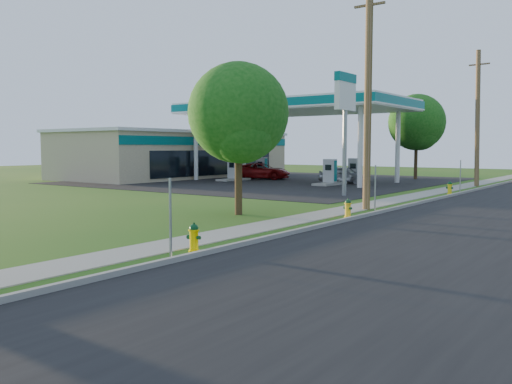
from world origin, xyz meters
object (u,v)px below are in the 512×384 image
(tree_verge, at_px, (239,117))
(hydrant_mid, at_px, (348,208))
(hydrant_far, at_px, (450,188))
(car_silver, at_px, (344,175))
(utility_pole_far, at_px, (478,118))
(utility_pole_mid, at_px, (368,96))
(tree_lot, at_px, (417,124))
(hydrant_near, at_px, (194,238))
(fuel_pump_ne, at_px, (330,175))
(fuel_pump_se, at_px, (354,173))
(price_pylon, at_px, (345,99))
(car_red, at_px, (261,171))
(fuel_pump_nw, at_px, (234,172))
(fuel_pump_sw, at_px, (262,170))
(tree_back, at_px, (211,134))

(tree_verge, distance_m, hydrant_mid, 5.63)
(hydrant_far, height_order, car_silver, car_silver)
(hydrant_far, bearing_deg, utility_pole_far, 94.61)
(utility_pole_mid, xyz_separation_m, tree_lot, (-6.42, 23.93, -0.23))
(tree_verge, xyz_separation_m, hydrant_near, (3.90, -6.89, -3.58))
(car_silver, bearing_deg, fuel_pump_ne, 179.19)
(hydrant_far, xyz_separation_m, car_silver, (-9.74, 5.75, 0.27))
(utility_pole_mid, bearing_deg, hydrant_far, 86.17)
(utility_pole_far, relative_size, fuel_pump_se, 2.97)
(price_pylon, distance_m, car_silver, 12.31)
(utility_pole_far, relative_size, car_red, 1.88)
(utility_pole_mid, bearing_deg, fuel_pump_nw, 144.01)
(utility_pole_mid, bearing_deg, fuel_pump_sw, 136.48)
(fuel_pump_se, distance_m, hydrant_near, 30.21)
(fuel_pump_nw, bearing_deg, fuel_pump_sw, 90.00)
(fuel_pump_nw, distance_m, hydrant_near, 30.83)
(tree_lot, height_order, car_red, tree_lot)
(fuel_pump_nw, bearing_deg, hydrant_near, -53.20)
(car_red, height_order, car_silver, car_red)
(utility_pole_far, distance_m, hydrant_mid, 21.48)
(fuel_pump_nw, distance_m, price_pylon, 16.57)
(fuel_pump_se, distance_m, tree_lot, 8.38)
(utility_pole_far, height_order, fuel_pump_ne, utility_pole_far)
(car_silver, bearing_deg, fuel_pump_sw, 76.07)
(price_pylon, xyz_separation_m, car_silver, (-5.18, 10.09, -4.77))
(utility_pole_far, bearing_deg, price_pylon, -107.33)
(hydrant_near, bearing_deg, tree_back, 130.58)
(hydrant_near, bearing_deg, fuel_pump_se, 108.27)
(fuel_pump_ne, bearing_deg, car_red, 159.62)
(car_red, xyz_separation_m, car_silver, (8.23, -0.53, -0.04))
(fuel_pump_nw, relative_size, tree_verge, 0.52)
(hydrant_far, bearing_deg, fuel_pump_sw, 158.90)
(fuel_pump_nw, height_order, hydrant_far, fuel_pump_nw)
(fuel_pump_nw, bearing_deg, hydrant_mid, -40.84)
(utility_pole_far, distance_m, fuel_pump_sw, 18.39)
(tree_verge, height_order, car_red, tree_verge)
(price_pylon, bearing_deg, tree_lot, 97.78)
(utility_pole_mid, xyz_separation_m, tree_back, (-30.51, 24.59, -0.62))
(fuel_pump_ne, xyz_separation_m, car_silver, (-0.18, 2.59, -0.06))
(hydrant_near, bearing_deg, hydrant_mid, 89.64)
(utility_pole_far, relative_size, tree_back, 1.41)
(hydrant_near, xyz_separation_m, car_silver, (-9.65, 27.27, 0.28))
(car_red, bearing_deg, fuel_pump_sw, 14.09)
(price_pylon, bearing_deg, fuel_pump_ne, 123.69)
(utility_pole_mid, distance_m, price_pylon, 6.76)
(fuel_pump_sw, bearing_deg, fuel_pump_ne, -23.96)
(fuel_pump_se, bearing_deg, utility_pole_far, 6.41)
(fuel_pump_nw, bearing_deg, tree_lot, 43.57)
(fuel_pump_sw, height_order, hydrant_mid, fuel_pump_sw)
(fuel_pump_se, bearing_deg, tree_back, 160.64)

